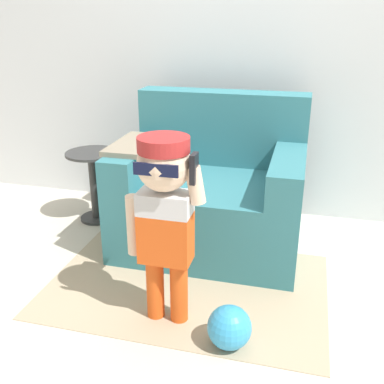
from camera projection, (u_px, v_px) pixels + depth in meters
The scene contains 7 objects.
ground_plane at pixel (225, 242), 2.97m from camera, with size 10.00×10.00×0.00m, color beige.
wall_back at pixel (247, 30), 3.04m from camera, with size 10.00×0.05×2.60m.
armchair at pixel (213, 192), 2.88m from camera, with size 1.14×0.89×0.94m.
person_child at pixel (165, 203), 2.01m from camera, with size 0.38×0.28×0.92m.
side_table at pixel (94, 180), 3.19m from camera, with size 0.37×0.37×0.51m.
rug at pixel (187, 285), 2.50m from camera, with size 1.51×1.02×0.01m.
toy_ball at pixel (229, 327), 2.01m from camera, with size 0.20×0.20×0.20m.
Camera 1 is at (0.45, -2.60, 1.41)m, focal length 42.00 mm.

